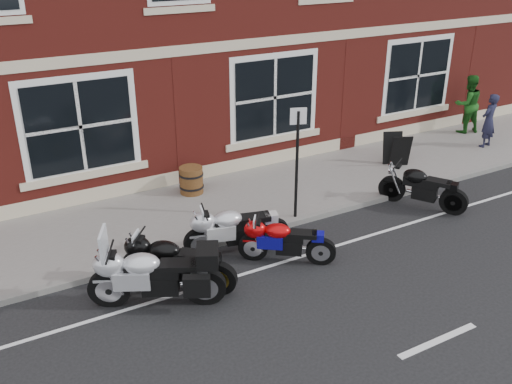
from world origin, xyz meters
TOP-DOWN VIEW (x-y plane):
  - ground at (0.00, 0.00)m, footprint 80.00×80.00m
  - sidewalk at (0.00, 3.00)m, footprint 30.00×3.00m
  - kerb at (0.00, 1.42)m, footprint 30.00×0.16m
  - moto_touring_silver at (-3.54, 0.13)m, footprint 2.15×1.20m
  - moto_sport_red at (-0.83, 0.22)m, footprint 1.58×1.23m
  - moto_sport_black at (-3.01, 0.41)m, footprint 1.71×1.54m
  - moto_sport_silver at (-1.51, 1.01)m, footprint 2.12×0.66m
  - moto_naked_black at (3.23, 0.75)m, footprint 1.15×1.86m
  - pedestrian_left at (7.65, 2.65)m, footprint 0.64×0.49m
  - pedestrian_right at (8.16, 3.90)m, footprint 1.02×0.87m
  - a_board_sign at (4.33, 2.82)m, footprint 0.63×0.53m
  - barrel_planter at (-1.20, 3.86)m, footprint 0.59×0.59m
  - parking_sign at (0.28, 1.55)m, footprint 0.34×0.14m

SIDE VIEW (x-z plane):
  - ground at x=0.00m, z-range 0.00..0.00m
  - sidewalk at x=0.00m, z-range 0.00..0.12m
  - kerb at x=0.00m, z-range 0.00..0.12m
  - barrel_planter at x=-1.20m, z-range 0.12..0.77m
  - moto_sport_red at x=-0.83m, z-range 0.06..0.91m
  - moto_naked_black at x=3.23m, z-range 0.07..1.00m
  - moto_sport_silver at x=-1.51m, z-range 0.07..1.04m
  - moto_sport_black at x=-3.01m, z-range 0.07..1.05m
  - a_board_sign at x=4.33m, z-range 0.12..1.00m
  - moto_touring_silver at x=-3.54m, z-range -0.14..1.39m
  - pedestrian_left at x=7.65m, z-range 0.12..1.69m
  - pedestrian_right at x=8.16m, z-range 0.12..1.93m
  - parking_sign at x=0.28m, z-range 0.31..2.79m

